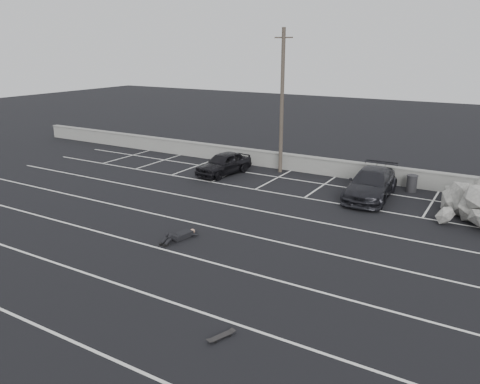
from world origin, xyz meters
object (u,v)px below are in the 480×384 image
Objects in this scene: person at (184,232)px; utility_pole at (282,102)px; car_left at (224,163)px; skateboard at (221,336)px; trash_bin at (412,183)px; car_right at (371,184)px.

utility_pole is at bearing 105.56° from person.
utility_pole reaches higher than car_left.
skateboard is at bearing -69.20° from utility_pole.
person is at bearing -120.58° from trash_bin.
utility_pole is 12.58m from person.
utility_pole is 9.35× the size of trash_bin.
trash_bin is at bearing 50.41° from car_right.
car_left is 0.78× the size of car_right.
person is at bearing -57.58° from car_left.
car_left is 9.30m from car_right.
car_right reaches higher than trash_bin.
car_right is 14.65m from skateboard.
car_left is 4.32× the size of trash_bin.
trash_bin is (10.96, 2.15, -0.21)m from car_left.
car_right is at bearing -126.70° from trash_bin.
skateboard is at bearing -48.48° from car_left.
car_left reaches higher than skateboard.
trash_bin is 1.26× the size of skateboard.
car_left is at bearing -168.91° from trash_bin.
car_left is 0.46× the size of utility_pole.
car_right is at bearing 70.58° from person.
person is (4.07, -9.51, -0.46)m from car_left.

